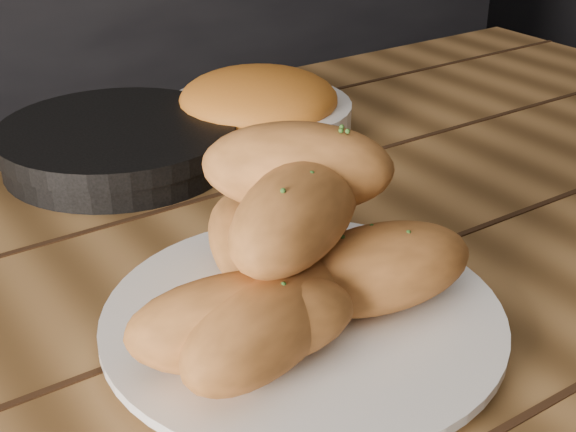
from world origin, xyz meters
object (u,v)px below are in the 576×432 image
(skillet, at_px, (120,143))
(bowl, at_px, (259,108))
(plate, at_px, (303,321))
(bread_rolls, at_px, (290,256))
(table, at_px, (226,339))

(skillet, bearing_deg, bowl, -4.90)
(plate, height_order, skillet, skillet)
(plate, distance_m, bowl, 0.41)
(bread_rolls, xyz_separation_m, bowl, (0.20, 0.36, -0.04))
(skillet, distance_m, bowl, 0.17)
(table, relative_size, skillet, 4.23)
(table, height_order, skillet, skillet)
(table, distance_m, plate, 0.18)
(plate, xyz_separation_m, bowl, (0.19, 0.36, 0.02))
(table, bearing_deg, skillet, 88.33)
(bread_rolls, bearing_deg, bowl, 60.70)
(table, height_order, bread_rolls, bread_rolls)
(skillet, height_order, bowl, bowl)
(skillet, bearing_deg, plate, -92.83)
(skillet, xyz_separation_m, bowl, (0.17, -0.01, 0.01))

